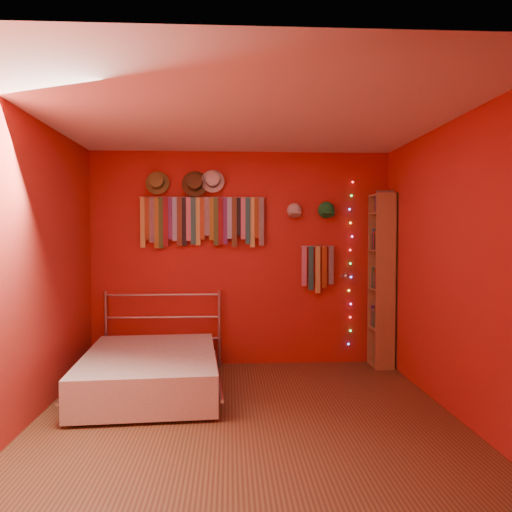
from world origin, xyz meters
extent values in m
plane|color=#532C1C|center=(0.00, 0.00, 0.00)|extent=(3.50, 3.50, 0.00)
cube|color=maroon|center=(0.00, 1.75, 1.25)|extent=(3.50, 0.02, 2.50)
cube|color=maroon|center=(1.75, 0.00, 1.25)|extent=(0.02, 3.50, 2.50)
cube|color=maroon|center=(-1.75, 0.00, 1.25)|extent=(0.02, 3.50, 2.50)
cube|color=white|center=(0.00, 0.00, 2.50)|extent=(3.50, 3.50, 0.02)
cylinder|color=#AFB0B4|center=(-0.45, 1.70, 1.96)|extent=(1.45, 0.01, 0.01)
cube|color=#B4A648|center=(-1.14, 1.69, 1.67)|extent=(0.06, 0.01, 0.58)
cube|color=maroon|center=(-1.08, 1.68, 1.71)|extent=(0.06, 0.01, 0.49)
cube|color=#191251|center=(-1.03, 1.68, 1.70)|extent=(0.06, 0.01, 0.52)
cube|color=olive|center=(-0.98, 1.69, 1.67)|extent=(0.06, 0.01, 0.59)
cube|color=#245120|center=(-0.93, 1.68, 1.67)|extent=(0.06, 0.01, 0.59)
cube|color=maroon|center=(-0.87, 1.68, 1.68)|extent=(0.06, 0.01, 0.57)
cube|color=#3C1A68|center=(-0.82, 1.69, 1.72)|extent=(0.06, 0.01, 0.48)
cube|color=#7698D2|center=(-0.77, 1.68, 1.71)|extent=(0.06, 0.01, 0.50)
cube|color=#522C1B|center=(-0.72, 1.68, 1.68)|extent=(0.06, 0.01, 0.56)
cube|color=black|center=(-0.66, 1.69, 1.68)|extent=(0.06, 0.01, 0.56)
cube|color=#B85C78|center=(-0.61, 1.68, 1.71)|extent=(0.06, 0.01, 0.50)
cube|color=#19574F|center=(-0.56, 1.68, 1.69)|extent=(0.06, 0.01, 0.54)
cube|color=#AEAF46|center=(-0.50, 1.69, 1.68)|extent=(0.06, 0.01, 0.56)
cube|color=maroon|center=(-0.45, 1.68, 1.72)|extent=(0.06, 0.01, 0.49)
cube|color=navy|center=(-0.40, 1.68, 1.74)|extent=(0.06, 0.01, 0.44)
cube|color=olive|center=(-0.35, 1.69, 1.71)|extent=(0.06, 0.01, 0.49)
cube|color=#2F4E1F|center=(-0.29, 1.68, 1.68)|extent=(0.06, 0.01, 0.55)
cube|color=maroon|center=(-0.24, 1.68, 1.69)|extent=(0.06, 0.01, 0.54)
cube|color=#4A1A6A|center=(-0.19, 1.69, 1.69)|extent=(0.06, 0.01, 0.54)
cube|color=#78AFD5|center=(-0.14, 1.68, 1.72)|extent=(0.06, 0.01, 0.48)
cube|color=#4F391A|center=(-0.08, 1.68, 1.67)|extent=(0.06, 0.01, 0.58)
cube|color=black|center=(-0.03, 1.69, 1.74)|extent=(0.06, 0.01, 0.44)
cube|color=#B45A76|center=(0.02, 1.68, 1.72)|extent=(0.06, 0.01, 0.48)
cube|color=#185655|center=(0.07, 1.68, 1.69)|extent=(0.06, 0.01, 0.54)
cube|color=tan|center=(0.13, 1.69, 1.67)|extent=(0.06, 0.01, 0.58)
cube|color=maroon|center=(0.18, 1.68, 1.73)|extent=(0.06, 0.01, 0.47)
cube|color=navy|center=(0.23, 1.68, 1.68)|extent=(0.06, 0.01, 0.56)
cylinder|color=#AFB0B4|center=(0.90, 1.70, 1.39)|extent=(0.40, 0.01, 0.01)
cube|color=#BE5F91|center=(0.74, 1.69, 1.16)|extent=(0.06, 0.01, 0.47)
cube|color=#17514E|center=(0.82, 1.68, 1.14)|extent=(0.06, 0.01, 0.52)
cube|color=#B09346|center=(0.90, 1.68, 1.12)|extent=(0.06, 0.01, 0.55)
cube|color=maroon|center=(0.98, 1.69, 1.15)|extent=(0.06, 0.01, 0.50)
cube|color=navy|center=(1.06, 1.68, 1.17)|extent=(0.06, 0.01, 0.45)
cylinder|color=olive|center=(-0.97, 1.69, 2.12)|extent=(0.27, 0.07, 0.27)
cylinder|color=olive|center=(-0.97, 1.64, 2.14)|extent=(0.16, 0.13, 0.18)
cylinder|color=#332314|center=(-0.97, 1.67, 2.13)|extent=(0.16, 0.05, 0.17)
cylinder|color=#4B351B|center=(-0.54, 1.69, 2.12)|extent=(0.30, 0.08, 0.30)
cylinder|color=#4B351B|center=(-0.54, 1.64, 2.13)|extent=(0.18, 0.15, 0.20)
cylinder|color=black|center=(-0.54, 1.66, 2.12)|extent=(0.19, 0.06, 0.19)
cylinder|color=beige|center=(-0.33, 1.69, 2.15)|extent=(0.27, 0.07, 0.27)
cylinder|color=beige|center=(-0.33, 1.64, 2.16)|extent=(0.16, 0.13, 0.18)
cylinder|color=black|center=(-0.33, 1.67, 2.15)|extent=(0.16, 0.05, 0.16)
ellipsoid|color=beige|center=(0.62, 1.70, 1.81)|extent=(0.17, 0.13, 0.17)
cube|color=beige|center=(0.62, 1.59, 1.76)|extent=(0.13, 0.09, 0.05)
ellipsoid|color=#1C7F33|center=(1.00, 1.70, 1.82)|extent=(0.19, 0.14, 0.19)
cube|color=#1C7F33|center=(1.00, 1.59, 1.76)|extent=(0.14, 0.10, 0.06)
sphere|color=#FF3333|center=(1.31, 1.71, 2.15)|extent=(0.02, 0.02, 0.02)
sphere|color=#33FF4C|center=(1.30, 1.71, 1.99)|extent=(0.02, 0.02, 0.02)
sphere|color=#4C66FF|center=(1.28, 1.71, 1.83)|extent=(0.02, 0.02, 0.02)
sphere|color=yellow|center=(1.29, 1.71, 1.67)|extent=(0.02, 0.02, 0.02)
sphere|color=#FF4CCC|center=(1.31, 1.71, 1.51)|extent=(0.02, 0.02, 0.02)
sphere|color=#FF3333|center=(1.29, 1.71, 1.35)|extent=(0.02, 0.02, 0.02)
sphere|color=#33FF4C|center=(1.29, 1.71, 1.19)|extent=(0.02, 0.02, 0.02)
sphere|color=#4C66FF|center=(1.30, 1.71, 1.03)|extent=(0.02, 0.02, 0.02)
sphere|color=yellow|center=(1.28, 1.71, 0.87)|extent=(0.02, 0.02, 0.02)
sphere|color=#FF4CCC|center=(1.30, 1.71, 0.71)|extent=(0.02, 0.02, 0.02)
sphere|color=#FF3333|center=(1.30, 1.71, 0.55)|extent=(0.02, 0.02, 0.02)
sphere|color=#33FF4C|center=(1.30, 1.71, 0.39)|extent=(0.02, 0.02, 0.02)
sphere|color=#4C66FF|center=(1.28, 1.71, 0.23)|extent=(0.02, 0.02, 0.02)
cylinder|color=#AFB0B4|center=(1.19, 1.73, 1.04)|extent=(0.03, 0.03, 0.03)
cylinder|color=#AFB0B4|center=(1.19, 1.62, 1.06)|extent=(0.01, 0.23, 0.07)
sphere|color=white|center=(1.19, 1.50, 1.06)|extent=(0.06, 0.06, 0.06)
cube|color=olive|center=(1.62, 1.37, 1.00)|extent=(0.24, 0.02, 2.00)
cube|color=olive|center=(1.62, 1.69, 1.00)|extent=(0.24, 0.02, 2.00)
cube|color=olive|center=(1.74, 1.53, 1.00)|extent=(0.02, 0.34, 2.00)
cube|color=olive|center=(1.62, 1.53, 0.02)|extent=(0.24, 0.32, 0.02)
cube|color=olive|center=(1.62, 1.53, 0.45)|extent=(0.24, 0.32, 0.02)
cube|color=olive|center=(1.62, 1.53, 0.90)|extent=(0.24, 0.32, 0.02)
cube|color=olive|center=(1.62, 1.53, 1.35)|extent=(0.24, 0.32, 0.02)
cube|color=olive|center=(1.62, 1.53, 1.78)|extent=(0.24, 0.32, 0.02)
cube|color=olive|center=(1.62, 1.53, 1.98)|extent=(0.24, 0.32, 0.02)
cylinder|color=#AFB0B4|center=(-1.56, 1.65, 0.44)|extent=(0.03, 0.03, 0.88)
cylinder|color=#AFB0B4|center=(-0.26, 1.65, 0.44)|extent=(0.03, 0.03, 0.88)
cylinder|color=#AFB0B4|center=(-0.91, 1.65, 0.33)|extent=(1.30, 0.02, 0.02)
cylinder|color=#AFB0B4|center=(-0.91, 1.65, 0.58)|extent=(1.30, 0.02, 0.02)
cylinder|color=#AFB0B4|center=(-0.91, 1.65, 0.84)|extent=(1.30, 0.02, 0.02)
cube|color=#B7B3A5|center=(-0.91, 0.72, 0.21)|extent=(1.36, 1.85, 0.35)
cylinder|color=#AFB0B4|center=(-1.56, 0.72, 0.19)|extent=(0.15, 1.77, 0.03)
cylinder|color=#AFB0B4|center=(-0.26, 0.72, 0.19)|extent=(0.15, 1.77, 0.03)
camera|label=1|loc=(-0.14, -4.12, 1.52)|focal=35.00mm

